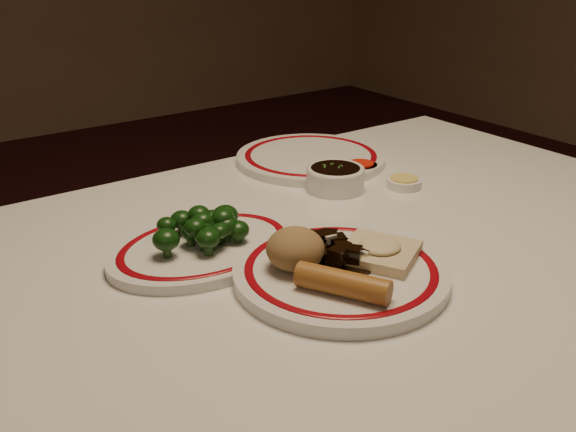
# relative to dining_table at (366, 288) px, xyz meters

# --- Properties ---
(dining_table) EXTENTS (1.20, 0.90, 0.75)m
(dining_table) POSITION_rel_dining_table_xyz_m (0.00, 0.00, 0.00)
(dining_table) COLOR white
(dining_table) RESTS_ON ground
(main_plate) EXTENTS (0.32, 0.32, 0.02)m
(main_plate) POSITION_rel_dining_table_xyz_m (-0.12, -0.08, 0.10)
(main_plate) COLOR white
(main_plate) RESTS_ON dining_table
(rice_mound) EXTENTS (0.08, 0.08, 0.06)m
(rice_mound) POSITION_rel_dining_table_xyz_m (-0.17, -0.04, 0.14)
(rice_mound) COLOR olive
(rice_mound) RESTS_ON main_plate
(spring_roll) EXTENTS (0.09, 0.12, 0.03)m
(spring_roll) POSITION_rel_dining_table_xyz_m (-0.17, -0.13, 0.13)
(spring_roll) COLOR #A16527
(spring_roll) RESTS_ON main_plate
(fried_wonton) EXTENTS (0.13, 0.13, 0.03)m
(fried_wonton) POSITION_rel_dining_table_xyz_m (-0.06, -0.09, 0.12)
(fried_wonton) COLOR beige
(fried_wonton) RESTS_ON main_plate
(stirfry_heap) EXTENTS (0.12, 0.12, 0.03)m
(stirfry_heap) POSITION_rel_dining_table_xyz_m (-0.11, -0.05, 0.12)
(stirfry_heap) COLOR black
(stirfry_heap) RESTS_ON main_plate
(broccoli_plate) EXTENTS (0.30, 0.27, 0.02)m
(broccoli_plate) POSITION_rel_dining_table_xyz_m (-0.23, 0.09, 0.10)
(broccoli_plate) COLOR white
(broccoli_plate) RESTS_ON dining_table
(broccoli_pile) EXTENTS (0.15, 0.12, 0.05)m
(broccoli_pile) POSITION_rel_dining_table_xyz_m (-0.23, 0.10, 0.13)
(broccoli_pile) COLOR #23471C
(broccoli_pile) RESTS_ON broccoli_plate
(soy_bowl) EXTENTS (0.10, 0.10, 0.04)m
(soy_bowl) POSITION_rel_dining_table_xyz_m (0.08, 0.18, 0.11)
(soy_bowl) COLOR white
(soy_bowl) RESTS_ON dining_table
(sweet_sour_dish) EXTENTS (0.06, 0.06, 0.02)m
(sweet_sour_dish) POSITION_rel_dining_table_xyz_m (0.18, 0.23, 0.10)
(sweet_sour_dish) COLOR white
(sweet_sour_dish) RESTS_ON dining_table
(mustard_dish) EXTENTS (0.06, 0.06, 0.02)m
(mustard_dish) POSITION_rel_dining_table_xyz_m (0.19, 0.12, 0.10)
(mustard_dish) COLOR white
(mustard_dish) RESTS_ON dining_table
(far_plate) EXTENTS (0.36, 0.36, 0.02)m
(far_plate) POSITION_rel_dining_table_xyz_m (0.14, 0.33, 0.10)
(far_plate) COLOR white
(far_plate) RESTS_ON dining_table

